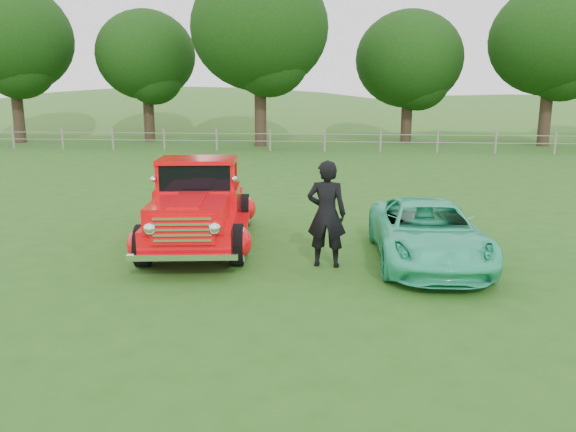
# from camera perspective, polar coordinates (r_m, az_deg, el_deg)

# --- Properties ---
(ground) EXTENTS (140.00, 140.00, 0.00)m
(ground) POSITION_cam_1_polar(r_m,az_deg,el_deg) (9.29, -2.41, -6.67)
(ground) COLOR #225316
(ground) RESTS_ON ground
(distant_hills) EXTENTS (116.00, 60.00, 18.00)m
(distant_hills) POSITION_cam_1_polar(r_m,az_deg,el_deg) (68.78, 1.69, 5.83)
(distant_hills) COLOR #306525
(distant_hills) RESTS_ON ground
(fence_line) EXTENTS (48.00, 0.12, 1.20)m
(fence_line) POSITION_cam_1_polar(r_m,az_deg,el_deg) (30.81, 3.76, 7.66)
(fence_line) COLOR gray
(fence_line) RESTS_ON ground
(tree_far_west) EXTENTS (7.60, 7.60, 9.93)m
(tree_far_west) POSITION_cam_1_polar(r_m,az_deg,el_deg) (40.88, -26.33, 15.83)
(tree_far_west) COLOR black
(tree_far_west) RESTS_ON ground
(tree_mid_west) EXTENTS (6.40, 6.40, 8.46)m
(tree_mid_west) POSITION_cam_1_polar(r_m,az_deg,el_deg) (39.12, -14.24, 15.52)
(tree_mid_west) COLOR black
(tree_mid_west) RESTS_ON ground
(tree_near_west) EXTENTS (8.00, 8.00, 10.42)m
(tree_near_west) POSITION_cam_1_polar(r_m,az_deg,el_deg) (34.32, -2.90, 18.48)
(tree_near_west) COLOR black
(tree_near_west) RESTS_ON ground
(tree_near_east) EXTENTS (6.80, 6.80, 8.33)m
(tree_near_east) POSITION_cam_1_polar(r_m,az_deg,el_deg) (37.93, 12.20, 15.28)
(tree_near_east) COLOR black
(tree_near_east) RESTS_ON ground
(tree_mid_east) EXTENTS (7.20, 7.20, 9.44)m
(tree_mid_east) POSITION_cam_1_polar(r_m,az_deg,el_deg) (37.68, 25.26, 15.86)
(tree_mid_east) COLOR black
(tree_mid_east) RESTS_ON ground
(red_pickup) EXTENTS (2.74, 5.18, 1.78)m
(red_pickup) POSITION_cam_1_polar(r_m,az_deg,el_deg) (11.54, -8.97, 1.02)
(red_pickup) COLOR black
(red_pickup) RESTS_ON ground
(teal_sedan) EXTENTS (2.04, 4.09, 1.11)m
(teal_sedan) POSITION_cam_1_polar(r_m,az_deg,el_deg) (10.52, 13.97, -1.61)
(teal_sedan) COLOR #32C994
(teal_sedan) RESTS_ON ground
(man) EXTENTS (0.72, 0.50, 1.90)m
(man) POSITION_cam_1_polar(r_m,az_deg,el_deg) (9.90, 3.93, 0.21)
(man) COLOR black
(man) RESTS_ON ground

